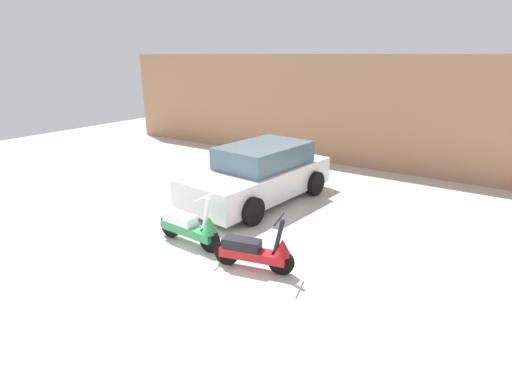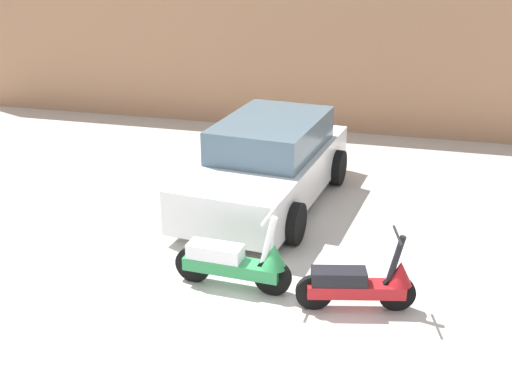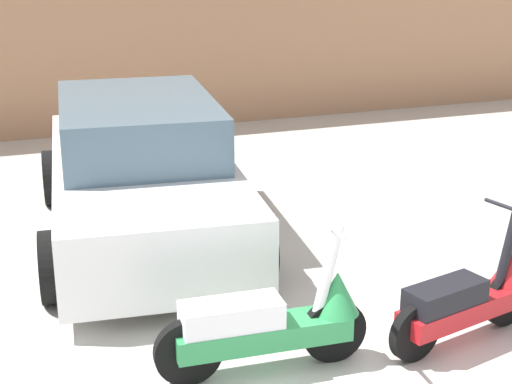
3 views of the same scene
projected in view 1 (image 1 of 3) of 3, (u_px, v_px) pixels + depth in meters
ground_plane at (160, 275)px, 6.75m from camera, size 28.00×28.00×0.00m
wall_back at (352, 112)px, 12.86m from camera, size 19.60×0.12×3.54m
scooter_front_left at (191, 227)px, 7.68m from camera, size 1.57×0.56×1.09m
scooter_front_right at (257, 251)px, 6.79m from camera, size 1.43×0.64×1.01m
car_rear_left at (259, 174)px, 10.04m from camera, size 2.33×4.30×1.41m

